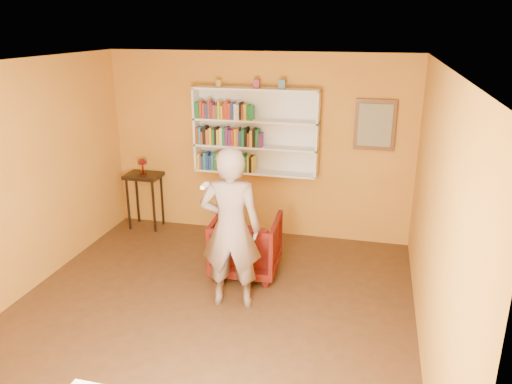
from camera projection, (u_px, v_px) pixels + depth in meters
room_shell at (201, 233)px, 5.14m from camera, size 5.30×5.80×2.88m
bookshelf at (257, 131)px, 7.17m from camera, size 1.80×0.29×1.23m
books_row_lower at (227, 162)px, 7.31m from camera, size 0.86×0.19×0.27m
books_row_middle at (230, 137)px, 7.18m from camera, size 0.97×0.19×0.27m
books_row_upper at (225, 111)px, 7.07m from camera, size 0.84×0.19×0.27m
ornament_left at (219, 83)px, 7.01m from camera, size 0.07×0.07×0.10m
ornament_centre at (257, 84)px, 6.89m from camera, size 0.08×0.08×0.12m
ornament_right at (282, 84)px, 6.81m from camera, size 0.09×0.09×0.12m
framed_painting at (375, 125)px, 6.79m from camera, size 0.55×0.05×0.70m
console_table at (144, 183)px, 7.69m from camera, size 0.53×0.41×0.87m
ruby_lustre at (142, 163)px, 7.59m from camera, size 0.14×0.15×0.23m
armchair at (246, 245)px, 6.37m from camera, size 0.86×0.88×0.77m
person at (231, 229)px, 5.47m from camera, size 0.73×0.53×1.85m
game_remote at (205, 186)px, 4.97m from camera, size 0.04×0.15×0.04m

